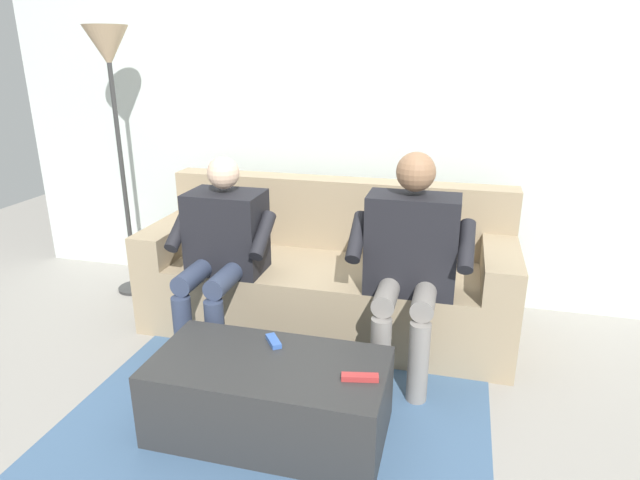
% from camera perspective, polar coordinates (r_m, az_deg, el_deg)
% --- Properties ---
extents(ground_plane, '(8.00, 8.00, 0.00)m').
position_cam_1_polar(ground_plane, '(2.81, -2.87, -15.26)').
color(ground_plane, gray).
extents(back_wall, '(4.83, 0.06, 2.65)m').
position_cam_1_polar(back_wall, '(3.58, 3.14, 14.88)').
color(back_wall, silver).
rests_on(back_wall, ground).
extents(couch, '(2.13, 0.78, 0.85)m').
position_cam_1_polar(couch, '(3.30, 0.89, -3.92)').
color(couch, '#9E896B').
rests_on(couch, ground).
extents(coffee_table, '(1.00, 0.52, 0.35)m').
position_cam_1_polar(coffee_table, '(2.46, -5.29, -16.01)').
color(coffee_table, '#2D2D2D').
rests_on(coffee_table, ground).
extents(person_left_seated, '(0.61, 0.52, 1.13)m').
position_cam_1_polar(person_left_seated, '(2.74, 9.43, -1.46)').
color(person_left_seated, black).
rests_on(person_left_seated, ground).
extents(person_right_seated, '(0.56, 0.60, 1.06)m').
position_cam_1_polar(person_right_seated, '(3.02, -10.22, -0.31)').
color(person_right_seated, black).
rests_on(person_right_seated, ground).
extents(remote_blue, '(0.10, 0.12, 0.02)m').
position_cam_1_polar(remote_blue, '(2.49, -4.89, -10.50)').
color(remote_blue, '#3860B7').
rests_on(remote_blue, coffee_table).
extents(remote_red, '(0.15, 0.07, 0.02)m').
position_cam_1_polar(remote_red, '(2.24, 4.21, -14.15)').
color(remote_red, '#B73333').
rests_on(remote_red, coffee_table).
extents(floor_rug, '(1.89, 1.44, 0.01)m').
position_cam_1_polar(floor_rug, '(2.64, -4.34, -17.73)').
color(floor_rug, '#426084').
rests_on(floor_rug, ground).
extents(floor_lamp, '(0.27, 0.27, 1.74)m').
position_cam_1_polar(floor_lamp, '(3.76, -21.12, 16.18)').
color(floor_lamp, '#2D2D2D').
rests_on(floor_lamp, ground).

